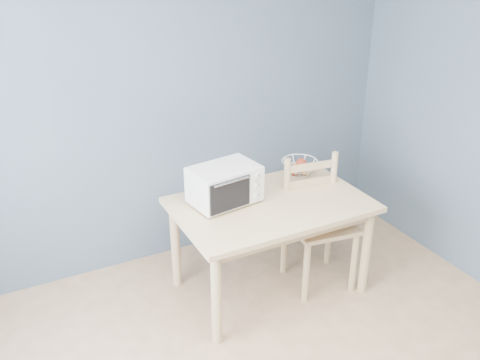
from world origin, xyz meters
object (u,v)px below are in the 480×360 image
dining_table (271,215)px  fruit_basket (299,167)px  dining_chair (317,224)px  toaster_oven (222,185)px

dining_table → fruit_basket: (0.44, 0.31, 0.17)m
fruit_basket → dining_chair: bearing=-98.3°
dining_table → fruit_basket: fruit_basket is taller
toaster_oven → fruit_basket: toaster_oven is taller
dining_chair → fruit_basket: bearing=89.4°
dining_chair → toaster_oven: bearing=172.1°
toaster_oven → dining_chair: toaster_oven is taller
toaster_oven → fruit_basket: size_ratio=1.62×
dining_table → dining_chair: bearing=-7.5°
fruit_basket → dining_table: bearing=-145.2°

